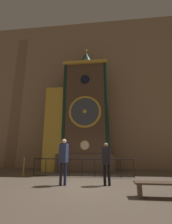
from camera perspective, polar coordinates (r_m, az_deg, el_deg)
name	(u,v)px	position (r m, az deg, el deg)	size (l,w,h in m)	color
ground_plane	(88,186)	(6.70, 0.74, -26.20)	(28.00, 28.00, 0.00)	brown
cathedral_back_wall	(92,88)	(12.70, 2.46, 9.24)	(24.00, 0.32, 12.82)	#997A5B
clock_tower	(80,116)	(10.70, -2.26, -1.47)	(4.69, 1.77, 9.10)	brown
railing_fence	(82,167)	(8.42, -1.49, -20.06)	(5.36, 0.05, 0.92)	black
visitor_near	(64,157)	(6.62, -8.55, -16.47)	(0.39, 0.32, 1.85)	#1B213A
visitor_far	(106,159)	(6.58, 7.79, -17.47)	(0.36, 0.25, 1.68)	black
stanchion_post	(23,170)	(9.51, -22.77, -19.67)	(0.28, 0.28, 0.94)	#B28E33
visitor_bench	(158,186)	(5.57, 25.89, -24.16)	(1.43, 0.40, 0.44)	brown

